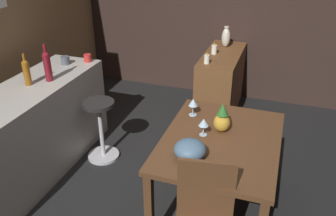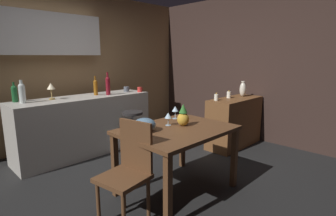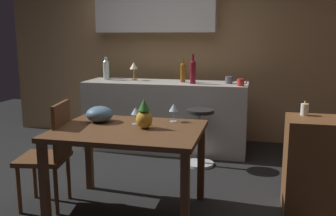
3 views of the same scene
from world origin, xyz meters
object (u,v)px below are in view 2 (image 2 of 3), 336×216
counter_lamp (51,88)px  pillar_candle_tall (229,95)px  bar_stool (133,131)px  wine_bottle_amber (96,87)px  wine_glass_right (168,116)px  cup_slate (126,89)px  vase_ceramic_ivory (243,89)px  wine_bottle_clear (22,92)px  wine_bottle_green (14,93)px  pillar_candle_short (216,97)px  fruit_bowl (144,125)px  dining_table (177,136)px  wine_bottle_ruby (108,85)px  chair_near_window (128,169)px  cup_red (140,89)px  pineapple_centerpiece (183,117)px  sideboard_cabinet (234,122)px  wine_glass_left (175,109)px

counter_lamp → pillar_candle_tall: (2.35, -1.47, -0.20)m
bar_stool → wine_bottle_amber: 0.92m
bar_stool → wine_glass_right: size_ratio=4.49×
wine_bottle_amber → cup_slate: bearing=-1.8°
bar_stool → vase_ceramic_ivory: size_ratio=2.46×
wine_bottle_clear → vase_ceramic_ivory: 3.41m
wine_bottle_green → pillar_candle_short: size_ratio=2.16×
fruit_bowl → wine_bottle_clear: (-0.64, 1.74, 0.24)m
pillar_candle_tall → pillar_candle_short: (-0.36, 0.01, -0.00)m
dining_table → wine_bottle_ruby: (0.25, 1.74, 0.41)m
dining_table → wine_bottle_amber: (0.10, 1.86, 0.38)m
chair_near_window → bar_stool: 1.76m
chair_near_window → cup_red: (1.53, 1.70, 0.44)m
pineapple_centerpiece → wine_bottle_ruby: size_ratio=0.68×
wine_bottle_green → dining_table: bearing=-64.1°
cup_slate → pillar_candle_tall: (1.09, -1.39, -0.07)m
bar_stool → pillar_candle_tall: 1.70m
wine_bottle_clear → pillar_candle_short: bearing=-31.3°
pineapple_centerpiece → wine_bottle_ruby: 1.73m
dining_table → pillar_candle_tall: 1.84m
chair_near_window → pineapple_centerpiece: size_ratio=3.76×
cup_red → pillar_candle_tall: (0.94, -1.21, -0.07)m
chair_near_window → pineapple_centerpiece: (0.82, 0.06, 0.34)m
sideboard_cabinet → wine_glass_left: wine_glass_left is taller
wine_glass_right → pillar_candle_short: (1.40, 0.31, 0.02)m
dining_table → chair_near_window: (-0.70, -0.04, -0.15)m
cup_slate → pillar_candle_short: bearing=-62.2°
wine_glass_right → cup_slate: size_ratio=1.17×
wine_bottle_clear → wine_bottle_green: wine_bottle_clear is taller
wine_bottle_clear → cup_red: 1.81m
vase_ceramic_ivory → pillar_candle_tall: bearing=165.9°
wine_glass_left → wine_bottle_green: (-1.32, 1.75, 0.16)m
sideboard_cabinet → fruit_bowl: size_ratio=4.66×
wine_bottle_amber → chair_near_window: bearing=-112.6°
pineapple_centerpiece → cup_red: size_ratio=2.13×
cup_red → counter_lamp: 1.44m
wine_glass_left → cup_red: (0.52, 1.34, 0.08)m
wine_bottle_ruby → wine_bottle_amber: 0.20m
counter_lamp → pineapple_centerpiece: bearing=-69.6°
dining_table → counter_lamp: (-0.58, 1.92, 0.42)m
sideboard_cabinet → pillar_candle_short: 0.62m
wine_glass_left → pineapple_centerpiece: (-0.18, -0.29, -0.02)m
chair_near_window → wine_bottle_green: wine_bottle_green is taller
wine_glass_right → wine_bottle_green: 2.18m
wine_glass_right → pineapple_centerpiece: (0.11, -0.12, -0.01)m
wine_glass_right → wine_bottle_clear: (-0.98, 1.75, 0.20)m
cup_slate → wine_bottle_amber: bearing=178.2°
chair_near_window → pillar_candle_short: bearing=13.3°
wine_bottle_ruby → counter_lamp: wine_bottle_ruby is taller
cup_red → bar_stool: bearing=-141.9°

